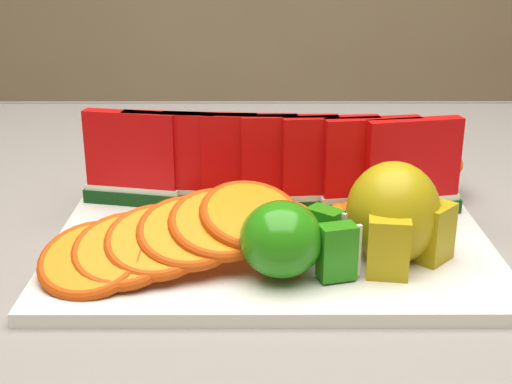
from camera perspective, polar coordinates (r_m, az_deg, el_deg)
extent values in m
cube|color=#43301C|center=(0.75, -5.92, -3.70)|extent=(1.40, 0.90, 0.03)
cube|color=slate|center=(0.74, -5.97, -2.36)|extent=(1.52, 1.02, 0.01)
cube|color=slate|center=(1.25, -3.58, 2.75)|extent=(1.52, 0.01, 0.20)
cube|color=silver|center=(0.67, 1.27, -3.78)|extent=(0.40, 0.30, 0.01)
ellipsoid|color=#20800E|center=(0.58, 2.03, -3.79)|extent=(0.08, 0.08, 0.06)
cube|color=#20800E|center=(0.58, 6.51, -4.78)|extent=(0.03, 0.03, 0.05)
cube|color=beige|center=(0.58, 7.10, -4.77)|extent=(0.03, 0.01, 0.04)
cube|color=#20800E|center=(0.61, 5.50, -3.38)|extent=(0.03, 0.03, 0.05)
cube|color=beige|center=(0.61, 6.06, -3.38)|extent=(0.02, 0.02, 0.04)
ellipsoid|color=gold|center=(0.62, 10.89, -1.65)|extent=(0.10, 0.10, 0.09)
cube|color=gold|center=(0.59, 10.53, -4.56)|extent=(0.04, 0.03, 0.05)
cube|color=gold|center=(0.63, 14.10, -3.33)|extent=(0.04, 0.04, 0.05)
cylinder|color=silver|center=(0.98, 6.18, 3.81)|extent=(0.23, 0.23, 0.01)
cube|color=silver|center=(1.02, -12.12, 4.14)|extent=(0.09, 0.16, 0.00)
cube|color=silver|center=(1.11, -11.46, 5.42)|extent=(0.02, 0.04, 0.00)
cube|color=silver|center=(1.11, -11.20, 5.43)|extent=(0.02, 0.04, 0.00)
cube|color=silver|center=(1.11, -10.95, 5.43)|extent=(0.02, 0.04, 0.00)
cube|color=#083B0D|center=(0.75, -9.73, -0.40)|extent=(0.11, 0.04, 0.01)
cube|color=silver|center=(0.75, -9.77, 0.32)|extent=(0.10, 0.04, 0.01)
cube|color=red|center=(0.73, -9.97, 3.40)|extent=(0.10, 0.04, 0.08)
cube|color=#083B0D|center=(0.74, -6.73, -0.52)|extent=(0.11, 0.04, 0.01)
cube|color=silver|center=(0.74, -6.76, 0.21)|extent=(0.10, 0.03, 0.01)
cube|color=red|center=(0.72, -6.90, 3.33)|extent=(0.10, 0.03, 0.08)
cube|color=#083B0D|center=(0.73, -3.66, -0.64)|extent=(0.11, 0.03, 0.01)
cube|color=silver|center=(0.73, -3.68, 0.09)|extent=(0.10, 0.03, 0.01)
cube|color=red|center=(0.72, -3.75, 3.24)|extent=(0.10, 0.02, 0.08)
cube|color=#083B0D|center=(0.73, -0.54, -0.76)|extent=(0.11, 0.02, 0.01)
cube|color=silver|center=(0.72, -0.54, -0.02)|extent=(0.10, 0.02, 0.01)
cube|color=red|center=(0.71, -0.55, 3.15)|extent=(0.10, 0.02, 0.08)
cube|color=#083B0D|center=(0.72, 2.63, -0.88)|extent=(0.11, 0.02, 0.01)
cube|color=silver|center=(0.72, 2.64, -0.14)|extent=(0.10, 0.02, 0.01)
cube|color=red|center=(0.71, 2.69, 3.04)|extent=(0.10, 0.02, 0.08)
cube|color=#083B0D|center=(0.72, 5.80, -1.00)|extent=(0.11, 0.03, 0.01)
cube|color=silver|center=(0.72, 5.83, -0.26)|extent=(0.10, 0.03, 0.01)
cube|color=red|center=(0.71, 5.95, 2.93)|extent=(0.10, 0.02, 0.08)
cube|color=#083B0D|center=(0.73, 8.98, -1.11)|extent=(0.11, 0.04, 0.01)
cube|color=silver|center=(0.72, 9.03, -0.37)|extent=(0.10, 0.03, 0.01)
cube|color=red|center=(0.71, 9.21, 2.80)|extent=(0.10, 0.03, 0.08)
cube|color=#083B0D|center=(0.73, 12.14, -1.22)|extent=(0.11, 0.04, 0.01)
cube|color=silver|center=(0.73, 12.20, -0.49)|extent=(0.10, 0.04, 0.01)
cube|color=red|center=(0.71, 12.45, 2.67)|extent=(0.10, 0.04, 0.08)
cylinder|color=#E76106|center=(0.60, -13.02, -5.26)|extent=(0.09, 0.09, 0.04)
torus|color=red|center=(0.60, -13.02, -5.26)|extent=(0.11, 0.10, 0.04)
cylinder|color=#E76106|center=(0.60, -10.46, -4.58)|extent=(0.09, 0.08, 0.04)
torus|color=red|center=(0.60, -10.46, -4.58)|extent=(0.10, 0.10, 0.04)
cylinder|color=#E76106|center=(0.60, -7.91, -3.90)|extent=(0.08, 0.08, 0.04)
torus|color=red|center=(0.60, -7.91, -3.90)|extent=(0.09, 0.09, 0.04)
cylinder|color=#E76106|center=(0.60, -5.38, -3.21)|extent=(0.09, 0.09, 0.04)
torus|color=red|center=(0.60, -5.38, -3.21)|extent=(0.10, 0.10, 0.04)
cylinder|color=#E76106|center=(0.61, -2.88, -2.53)|extent=(0.10, 0.10, 0.04)
torus|color=red|center=(0.61, -2.88, -2.53)|extent=(0.11, 0.11, 0.04)
cylinder|color=#E76106|center=(0.61, -0.42, -1.85)|extent=(0.10, 0.10, 0.04)
torus|color=red|center=(0.61, -0.42, -1.85)|extent=(0.12, 0.12, 0.04)
cylinder|color=#E76106|center=(0.80, -6.91, 1.48)|extent=(0.06, 0.06, 0.02)
torus|color=red|center=(0.80, -6.91, 1.48)|extent=(0.07, 0.07, 0.03)
cylinder|color=#E76106|center=(0.79, -3.46, 1.70)|extent=(0.07, 0.07, 0.02)
torus|color=red|center=(0.79, -3.46, 1.70)|extent=(0.08, 0.08, 0.03)
cylinder|color=#E76106|center=(0.79, 0.03, 1.91)|extent=(0.07, 0.07, 0.02)
torus|color=red|center=(0.79, 0.03, 1.91)|extent=(0.08, 0.08, 0.03)
cylinder|color=#E76106|center=(0.79, 3.52, 2.11)|extent=(0.08, 0.08, 0.02)
torus|color=red|center=(0.79, 3.52, 2.11)|extent=(0.09, 0.09, 0.03)
cylinder|color=#E76106|center=(0.79, 6.99, 2.31)|extent=(0.08, 0.08, 0.02)
torus|color=red|center=(0.79, 6.99, 2.31)|extent=(0.09, 0.09, 0.03)
cylinder|color=#E76106|center=(0.80, 10.43, 2.49)|extent=(0.09, 0.08, 0.02)
torus|color=red|center=(0.80, 10.43, 2.49)|extent=(0.10, 0.10, 0.03)
cylinder|color=#E76106|center=(0.81, 13.79, 2.67)|extent=(0.09, 0.09, 0.02)
torus|color=red|center=(0.81, 13.79, 2.67)|extent=(0.10, 0.10, 0.03)
ellipsoid|color=orange|center=(0.70, -5.04, -1.18)|extent=(0.04, 0.03, 0.03)
ellipsoid|color=orange|center=(0.68, -4.37, -2.00)|extent=(0.05, 0.03, 0.03)
ellipsoid|color=orange|center=(0.70, -2.27, -1.28)|extent=(0.04, 0.02, 0.03)
ellipsoid|color=orange|center=(0.67, -0.31, -2.38)|extent=(0.05, 0.03, 0.03)
ellipsoid|color=orange|center=(0.70, 1.12, -1.32)|extent=(0.04, 0.02, 0.03)
ellipsoid|color=orange|center=(0.68, 2.91, -1.81)|extent=(0.05, 0.03, 0.03)
ellipsoid|color=orange|center=(0.67, 5.14, -2.34)|extent=(0.05, 0.04, 0.03)
ellipsoid|color=orange|center=(0.68, 6.54, -2.05)|extent=(0.03, 0.04, 0.03)
ellipsoid|color=orange|center=(0.69, 8.18, -1.64)|extent=(0.04, 0.03, 0.03)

